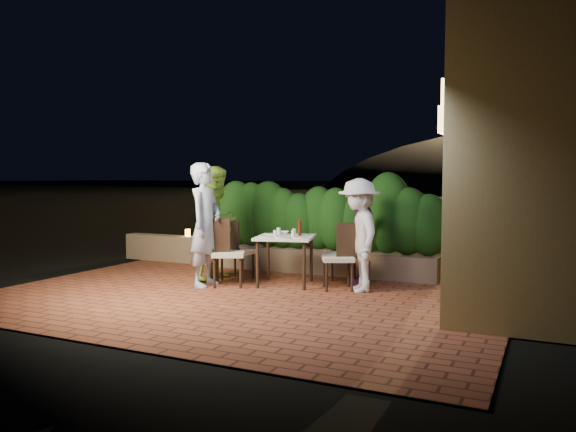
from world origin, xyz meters
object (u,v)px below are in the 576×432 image
Objects in this scene: chair_right_back at (341,253)px; diner_green at (218,223)px; chair_left_front at (229,252)px; chair_right_front at (338,257)px; chair_left_back at (238,251)px; diner_white at (359,235)px; dining_table at (285,260)px; diner_blue at (205,225)px; beer_bottle at (300,227)px; diner_purple at (363,236)px; parapet_lamp at (188,233)px; bowl at (283,233)px.

diner_green is (-1.93, -0.46, 0.43)m from chair_right_back.
chair_left_front is 1.06× the size of chair_right_front.
chair_left_back is 1.66m from chair_right_back.
diner_green is at bearing -121.06° from diner_white.
diner_green reaches higher than dining_table.
diner_blue is at bearing -150.75° from dining_table.
chair_right_back is 0.51× the size of diner_blue.
beer_bottle reaches higher than chair_left_front.
chair_right_front is (0.68, -0.13, -0.41)m from beer_bottle.
diner_green reaches higher than diner_purple.
chair_left_front is at bearing -68.35° from diner_blue.
dining_table is 1.25m from diner_white.
chair_left_front is 2.57m from parapet_lamp.
diner_green is 12.98× the size of parapet_lamp.
diner_white reaches higher than chair_right_back.
beer_bottle reaches higher than bowl.
parapet_lamp is (-3.54, 1.25, 0.09)m from chair_right_front.
beer_bottle is at bearing -129.29° from diner_white.
chair_left_front is 1.71m from chair_right_back.
diner_green is (-0.13, 0.54, -0.02)m from diner_blue.
chair_right_front is 2.05m from diner_blue.
beer_bottle is 1.00m from diner_white.
diner_white is at bearing 156.63° from chair_right_front.
parapet_lamp is (-1.82, 1.20, 0.10)m from chair_left_back.
chair_left_front reaches higher than chair_left_back.
diner_green is at bearing -172.41° from beer_bottle.
diner_purple is at bearing 26.51° from beer_bottle.
chair_left_front is at bearing -148.49° from beer_bottle.
chair_left_back is 2.18m from parapet_lamp.
chair_right_front is (1.02, -0.27, -0.29)m from bowl.
diner_blue is at bearing -149.56° from beer_bottle.
diner_purple is (2.10, 1.16, -0.19)m from diner_blue.
dining_table is at bearing -121.69° from diner_white.
chair_right_front is 0.53× the size of diner_green.
bowl is 0.18× the size of chair_left_front.
diner_white is at bearing 1.01° from dining_table.
beer_bottle is 1.13m from chair_left_back.
chair_right_front is 3.76m from parapet_lamp.
parapet_lamp is at bearing -140.34° from diner_white.
chair_right_back is 3.54m from parapet_lamp.
parapet_lamp is at bearing -100.21° from diner_purple.
parapet_lamp is at bearing -18.63° from chair_right_back.
bowl is 0.12× the size of diner_purple.
chair_left_front is at bearing -70.61° from chair_left_back.
chair_left_front is 1.65m from chair_right_front.
chair_right_front is at bearing -14.70° from bowl.
diner_purple is at bearing 13.95° from bowl.
diner_blue is at bearing -9.88° from chair_right_front.
dining_table is at bearing -27.03° from chair_right_front.
diner_white is (2.04, -0.03, 0.34)m from chair_left_back.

